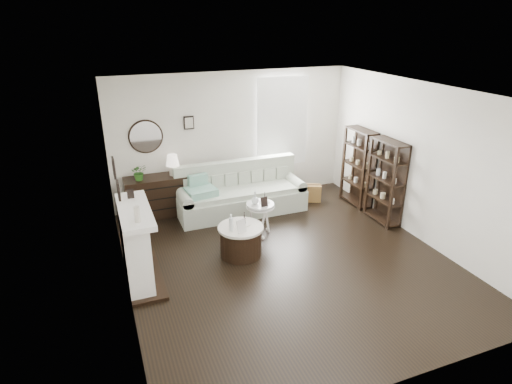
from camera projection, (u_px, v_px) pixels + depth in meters
name	position (u px, v px, depth m)	size (l,w,h in m)	color
room	(266.00, 124.00, 8.97)	(5.50, 5.50, 5.50)	black
fireplace	(136.00, 247.00, 6.28)	(0.50, 1.40, 1.84)	white
shelf_unit_far	(358.00, 167.00, 8.81)	(0.30, 0.80, 1.60)	black
shelf_unit_near	(386.00, 182.00, 8.04)	(0.30, 0.80, 1.60)	black
sofa	(240.00, 195.00, 8.64)	(2.55, 0.88, 0.99)	#B5C1AC
quilt	(201.00, 192.00, 8.16)	(0.55, 0.45, 0.14)	#299663
suitcase	(308.00, 193.00, 9.14)	(0.55, 0.18, 0.37)	brown
dresser	(157.00, 196.00, 8.42)	(1.20, 0.52, 0.80)	black
table_lamp	(173.00, 165.00, 8.30)	(0.26, 0.26, 0.41)	beige
potted_plant	(139.00, 172.00, 8.06)	(0.28, 0.25, 0.32)	#275F1B
drum_table	(241.00, 240.00, 7.04)	(0.75, 0.75, 0.52)	black
pedestal_table	(260.00, 206.00, 7.59)	(0.51, 0.51, 0.61)	white
eiffel_drum	(244.00, 219.00, 6.98)	(0.12, 0.12, 0.20)	black
bottle_drum	(231.00, 223.00, 6.75)	(0.07, 0.07, 0.28)	silver
card_frame_drum	(241.00, 226.00, 6.72)	(0.16, 0.01, 0.22)	silver
eiffel_ped	(265.00, 198.00, 7.60)	(0.10, 0.10, 0.18)	black
flask_ped	(255.00, 198.00, 7.51)	(0.13, 0.13, 0.24)	silver
card_frame_ped	(264.00, 202.00, 7.43)	(0.13, 0.01, 0.17)	black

